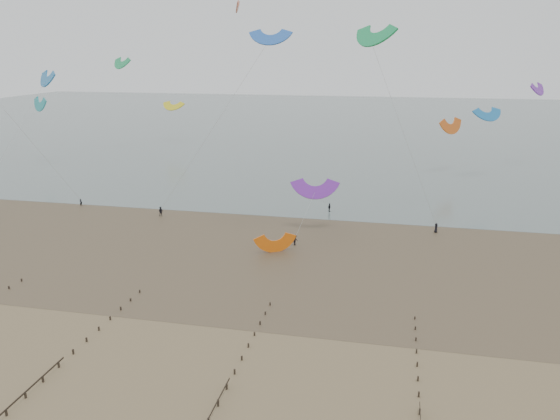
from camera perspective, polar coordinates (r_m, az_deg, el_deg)
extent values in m
plane|color=brown|center=(61.60, -7.40, -14.33)|extent=(500.00, 500.00, 0.00)
plane|color=#475654|center=(252.38, 7.87, 9.04)|extent=(500.00, 500.00, 0.00)
plane|color=#473A28|center=(92.20, -0.23, -3.50)|extent=(500.00, 500.00, 0.00)
ellipsoid|color=slate|center=(86.35, -13.92, -5.42)|extent=(23.60, 14.36, 0.01)
ellipsoid|color=slate|center=(93.38, 7.40, -3.39)|extent=(33.64, 18.32, 0.01)
ellipsoid|color=slate|center=(111.60, -20.15, -0.99)|extent=(26.95, 14.22, 0.01)
cube|color=black|center=(83.73, -26.47, -7.29)|extent=(0.16, 0.16, 0.48)
cube|color=black|center=(85.61, -25.39, -6.65)|extent=(0.16, 0.16, 0.45)
cube|color=black|center=(57.17, -26.69, -18.40)|extent=(0.16, 0.16, 0.74)
cube|color=black|center=(58.85, -25.06, -17.14)|extent=(0.16, 0.16, 0.71)
cube|color=black|center=(60.59, -23.54, -15.93)|extent=(0.16, 0.16, 0.68)
cube|color=black|center=(62.40, -22.12, -14.79)|extent=(0.16, 0.16, 0.65)
cube|color=black|center=(64.26, -20.80, -13.70)|extent=(0.16, 0.16, 0.62)
cube|color=black|center=(66.17, -19.56, -12.67)|extent=(0.16, 0.16, 0.59)
cube|color=black|center=(68.14, -18.40, -11.69)|extent=(0.16, 0.16, 0.57)
cube|color=black|center=(70.14, -17.32, -10.76)|extent=(0.16, 0.16, 0.54)
cube|color=black|center=(72.19, -16.30, -9.88)|extent=(0.16, 0.16, 0.51)
cube|color=black|center=(74.27, -15.35, -9.05)|extent=(0.16, 0.16, 0.48)
cube|color=black|center=(76.39, -14.45, -8.26)|extent=(0.16, 0.16, 0.45)
cube|color=black|center=(53.15, -6.49, -19.44)|extent=(0.16, 0.16, 0.68)
cube|color=black|center=(55.20, -5.59, -17.92)|extent=(0.16, 0.16, 0.65)
cube|color=black|center=(57.30, -4.77, -16.50)|extent=(0.16, 0.16, 0.62)
cube|color=black|center=(59.44, -4.01, -15.18)|extent=(0.16, 0.16, 0.59)
cube|color=black|center=(61.62, -3.32, -13.95)|extent=(0.16, 0.16, 0.57)
cube|color=black|center=(63.83, -2.68, -12.81)|extent=(0.16, 0.16, 0.54)
cube|color=black|center=(66.07, -2.09, -11.74)|extent=(0.16, 0.16, 0.51)
cube|color=black|center=(68.34, -1.55, -10.74)|extent=(0.16, 0.16, 0.48)
cube|color=black|center=(70.64, -1.04, -9.80)|extent=(0.16, 0.16, 0.45)
cube|color=black|center=(53.38, 14.39, -19.75)|extent=(0.16, 0.16, 0.65)
cube|color=black|center=(55.54, 14.30, -18.18)|extent=(0.16, 0.16, 0.62)
cube|color=black|center=(57.75, 14.22, -16.73)|extent=(0.16, 0.16, 0.59)
cube|color=black|center=(59.99, 14.15, -15.38)|extent=(0.16, 0.16, 0.57)
cube|color=black|center=(62.26, 14.08, -14.14)|extent=(0.16, 0.16, 0.54)
cube|color=black|center=(64.55, 14.02, -12.98)|extent=(0.16, 0.16, 0.51)
cube|color=black|center=(66.88, 13.96, -11.90)|extent=(0.16, 0.16, 0.48)
cube|color=black|center=(69.22, 13.91, -10.89)|extent=(0.16, 0.16, 0.45)
imported|color=black|center=(121.38, -20.09, 0.75)|extent=(0.64, 0.48, 1.60)
imported|color=black|center=(91.10, 1.59, -3.15)|extent=(1.16, 1.37, 1.84)
imported|color=black|center=(101.31, 15.98, -1.80)|extent=(0.80, 0.99, 1.75)
imported|color=black|center=(110.36, 5.18, 0.26)|extent=(0.72, 1.12, 1.77)
imported|color=black|center=(109.52, -12.34, -0.15)|extent=(1.04, 0.88, 1.89)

